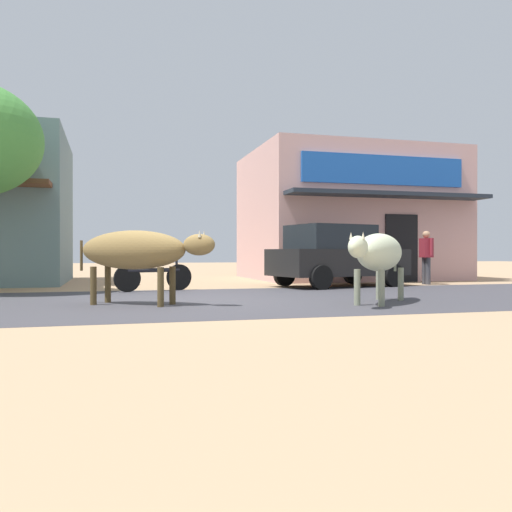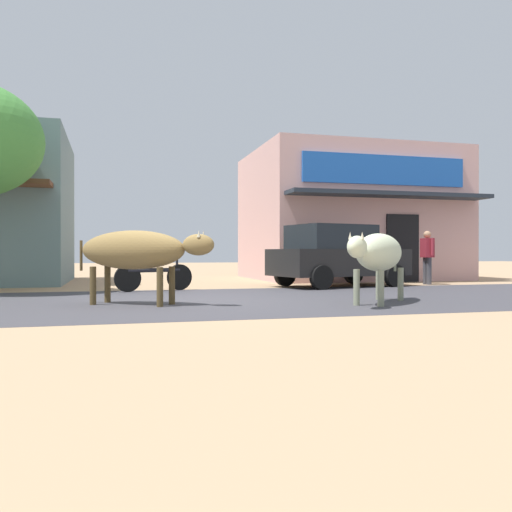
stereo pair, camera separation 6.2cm
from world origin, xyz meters
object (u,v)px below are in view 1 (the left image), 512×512
at_px(parked_hatchback_car, 336,255).
at_px(cow_far_dark, 379,253).
at_px(parked_motorcycle, 155,271).
at_px(pedestrian_by_shop, 426,253).
at_px(cow_near_brown, 137,251).

bearing_deg(parked_hatchback_car, cow_far_dark, -104.59).
xyz_separation_m(parked_motorcycle, pedestrian_by_shop, (7.70, 0.65, 0.42)).
distance_m(parked_motorcycle, cow_near_brown, 3.43).
bearing_deg(parked_hatchback_car, parked_motorcycle, -174.57).
bearing_deg(cow_near_brown, parked_motorcycle, 80.11).
relative_size(parked_hatchback_car, cow_near_brown, 1.64).
relative_size(cow_near_brown, pedestrian_by_shop, 1.55).
xyz_separation_m(parked_hatchback_car, cow_near_brown, (-5.41, -3.81, 0.10)).
bearing_deg(cow_far_dark, cow_near_brown, 168.66).
bearing_deg(pedestrian_by_shop, cow_near_brown, -154.20).
xyz_separation_m(cow_near_brown, pedestrian_by_shop, (8.28, 4.00, -0.05)).
bearing_deg(cow_far_dark, pedestrian_by_shop, 49.85).
bearing_deg(cow_near_brown, cow_far_dark, -11.34).
distance_m(parked_hatchback_car, cow_near_brown, 6.61).
height_order(cow_near_brown, pedestrian_by_shop, pedestrian_by_shop).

